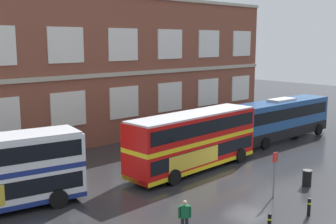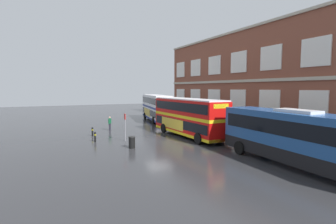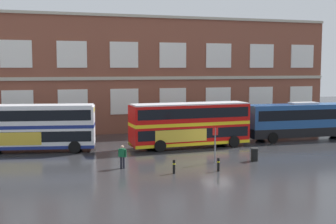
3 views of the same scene
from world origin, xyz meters
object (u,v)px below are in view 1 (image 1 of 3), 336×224
(double_decker_middle, at_px, (194,140))
(touring_coach, at_px, (281,119))
(waiting_passenger, at_px, (185,216))
(safety_bollard_west, at_px, (309,207))
(safety_bollard_east, at_px, (269,223))
(bus_stand_flag, at_px, (274,170))
(station_litter_bin, at_px, (307,178))

(double_decker_middle, relative_size, touring_coach, 0.92)
(waiting_passenger, bearing_deg, safety_bollard_west, -24.40)
(double_decker_middle, height_order, waiting_passenger, double_decker_middle)
(touring_coach, height_order, safety_bollard_east, touring_coach)
(touring_coach, relative_size, bus_stand_flag, 4.47)
(touring_coach, relative_size, safety_bollard_east, 12.70)
(bus_stand_flag, relative_size, station_litter_bin, 2.62)
(waiting_passenger, height_order, bus_stand_flag, bus_stand_flag)
(touring_coach, xyz_separation_m, station_litter_bin, (-9.79, -8.20, -1.39))
(bus_stand_flag, height_order, safety_bollard_east, bus_stand_flag)
(double_decker_middle, xyz_separation_m, bus_stand_flag, (-0.39, -6.86, -0.51))
(double_decker_middle, height_order, safety_bollard_west, double_decker_middle)
(double_decker_middle, height_order, safety_bollard_east, double_decker_middle)
(safety_bollard_west, distance_m, safety_bollard_east, 3.21)
(waiting_passenger, height_order, safety_bollard_east, waiting_passenger)
(waiting_passenger, distance_m, safety_bollard_east, 4.07)
(waiting_passenger, bearing_deg, touring_coach, 21.01)
(station_litter_bin, relative_size, safety_bollard_east, 1.08)
(safety_bollard_west, bearing_deg, station_litter_bin, 30.53)
(waiting_passenger, distance_m, station_litter_bin, 10.42)
(bus_stand_flag, bearing_deg, station_litter_bin, -5.82)
(double_decker_middle, xyz_separation_m, waiting_passenger, (-7.59, -6.75, -1.22))
(bus_stand_flag, bearing_deg, touring_coach, 31.22)
(station_litter_bin, bearing_deg, touring_coach, 39.95)
(waiting_passenger, xyz_separation_m, station_litter_bin, (10.41, -0.44, -0.41))
(waiting_passenger, relative_size, station_litter_bin, 1.65)
(touring_coach, xyz_separation_m, safety_bollard_east, (-17.09, -10.35, -1.42))
(safety_bollard_west, bearing_deg, waiting_passenger, 155.60)
(waiting_passenger, bearing_deg, safety_bollard_east, -39.83)
(safety_bollard_east, bearing_deg, bus_stand_flag, 31.12)
(double_decker_middle, bearing_deg, touring_coach, 4.59)
(touring_coach, distance_m, bus_stand_flag, 15.19)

